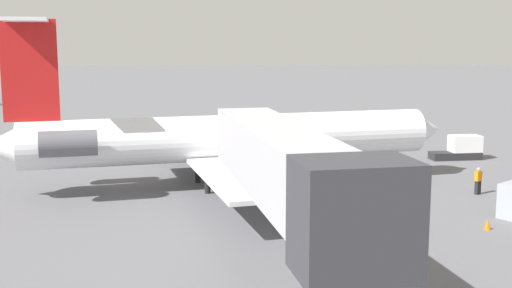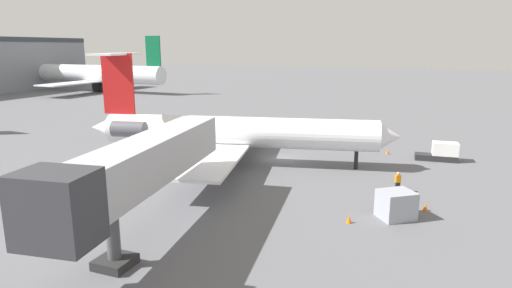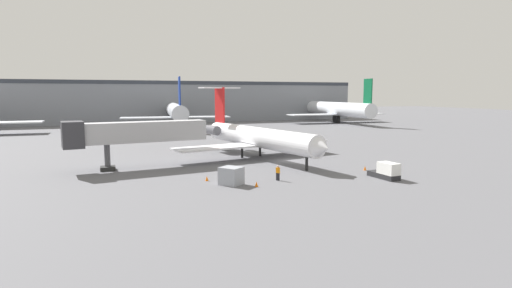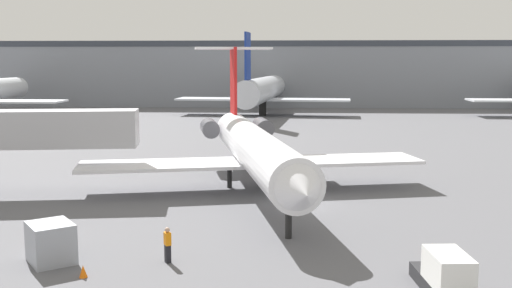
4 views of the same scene
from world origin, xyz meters
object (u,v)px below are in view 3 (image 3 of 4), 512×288
(jet_bridge, at_px, (129,133))
(cargo_container_uld, at_px, (231,176))
(traffic_cone_near, at_px, (207,178))
(parked_airliner_west_mid, at_px, (176,112))
(traffic_cone_far, at_px, (256,184))
(traffic_cone_mid, at_px, (365,168))
(regional_jet, at_px, (255,136))
(ground_crew_marshaller, at_px, (278,173))
(parked_airliner_centre, at_px, (337,109))
(baggage_tug_lead, at_px, (386,171))

(jet_bridge, distance_m, cargo_container_uld, 16.91)
(traffic_cone_near, distance_m, parked_airliner_west_mid, 75.22)
(jet_bridge, bearing_deg, traffic_cone_far, -52.98)
(traffic_cone_far, xyz_separation_m, parked_airliner_west_mid, (4.76, 79.20, 4.17))
(traffic_cone_near, distance_m, traffic_cone_far, 6.20)
(parked_airliner_west_mid, bearing_deg, traffic_cone_mid, -81.53)
(cargo_container_uld, bearing_deg, jet_bridge, 124.94)
(regional_jet, bearing_deg, jet_bridge, -172.07)
(regional_jet, height_order, ground_crew_marshaller, regional_jet)
(traffic_cone_near, bearing_deg, parked_airliner_centre, 50.32)
(regional_jet, xyz_separation_m, traffic_cone_far, (-6.43, -17.91, -2.99))
(baggage_tug_lead, height_order, cargo_container_uld, baggage_tug_lead)
(traffic_cone_near, distance_m, traffic_cone_mid, 20.11)
(baggage_tug_lead, height_order, parked_airliner_centre, parked_airliner_centre)
(ground_crew_marshaller, height_order, parked_airliner_west_mid, parked_airliner_west_mid)
(ground_crew_marshaller, bearing_deg, cargo_container_uld, -177.62)
(regional_jet, height_order, traffic_cone_near, regional_jet)
(jet_bridge, relative_size, traffic_cone_mid, 32.68)
(cargo_container_uld, relative_size, traffic_cone_near, 5.20)
(parked_airliner_centre, bearing_deg, baggage_tug_lead, -117.76)
(cargo_container_uld, relative_size, parked_airliner_centre, 0.07)
(parked_airliner_centre, bearing_deg, traffic_cone_near, -129.68)
(jet_bridge, height_order, parked_airliner_west_mid, parked_airliner_west_mid)
(ground_crew_marshaller, relative_size, traffic_cone_mid, 3.07)
(regional_jet, xyz_separation_m, parked_airliner_west_mid, (-1.68, 61.28, 1.18))
(traffic_cone_near, bearing_deg, cargo_container_uld, -54.32)
(ground_crew_marshaller, relative_size, baggage_tug_lead, 0.41)
(jet_bridge, height_order, traffic_cone_mid, jet_bridge)
(baggage_tug_lead, relative_size, parked_airliner_west_mid, 0.11)
(baggage_tug_lead, relative_size, cargo_container_uld, 1.43)
(regional_jet, distance_m, traffic_cone_far, 19.27)
(jet_bridge, relative_size, traffic_cone_near, 32.68)
(traffic_cone_mid, xyz_separation_m, parked_airliner_west_mid, (-11.21, 75.30, 4.17))
(parked_airliner_centre, bearing_deg, parked_airliner_west_mid, 179.18)
(cargo_container_uld, height_order, parked_airliner_west_mid, parked_airliner_west_mid)
(regional_jet, relative_size, parked_airliner_west_mid, 0.83)
(ground_crew_marshaller, distance_m, traffic_cone_far, 3.95)
(traffic_cone_mid, relative_size, traffic_cone_far, 1.00)
(traffic_cone_far, bearing_deg, traffic_cone_near, 131.83)
(ground_crew_marshaller, xyz_separation_m, parked_airliner_west_mid, (1.46, 77.10, 3.58))
(parked_airliner_west_mid, bearing_deg, jet_bridge, -104.39)
(traffic_cone_near, xyz_separation_m, parked_airliner_centre, (61.25, 73.83, 4.21))
(traffic_cone_mid, height_order, parked_airliner_west_mid, parked_airliner_west_mid)
(parked_airliner_centre, bearing_deg, jet_bridge, -137.47)
(traffic_cone_mid, height_order, parked_airliner_centre, parked_airliner_centre)
(traffic_cone_far, bearing_deg, ground_crew_marshaller, 32.40)
(baggage_tug_lead, distance_m, parked_airliner_centre, 90.22)
(cargo_container_uld, relative_size, traffic_cone_mid, 5.20)
(regional_jet, xyz_separation_m, ground_crew_marshaller, (-3.13, -15.82, -2.41))
(ground_crew_marshaller, distance_m, parked_airliner_centre, 93.48)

